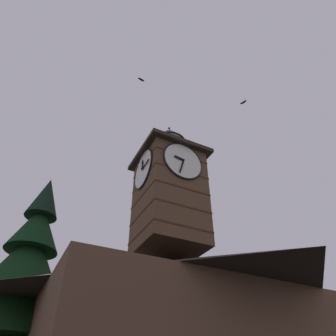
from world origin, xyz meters
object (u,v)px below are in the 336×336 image
Objects in this scene: flying_bird_high at (141,80)px; pine_tree_aside at (17,297)px; pine_tree_behind at (162,286)px; flying_bird_low at (243,102)px; clock_tower at (169,190)px.

pine_tree_aside is at bearing -15.25° from flying_bird_high.
pine_tree_aside is (8.66, 3.24, -2.52)m from pine_tree_behind.
flying_bird_high reaches higher than flying_bird_low.
flying_bird_low is at bearing 161.53° from flying_bird_high.
flying_bird_high is at bearing 46.40° from pine_tree_behind.
flying_bird_high reaches higher than pine_tree_behind.
flying_bird_low is at bearing 117.34° from pine_tree_behind.
pine_tree_behind is 9.59m from pine_tree_aside.
pine_tree_behind is (-2.31, -5.57, -3.66)m from clock_tower.
flying_bird_high is at bearing 164.75° from pine_tree_aside.
flying_bird_high is (1.92, -1.12, 10.72)m from clock_tower.
pine_tree_behind is 15.27m from flying_bird_low.
pine_tree_behind is 15.63m from flying_bird_high.
pine_tree_aside is 22.66× the size of flying_bird_high.
pine_tree_aside is at bearing -20.14° from clock_tower.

